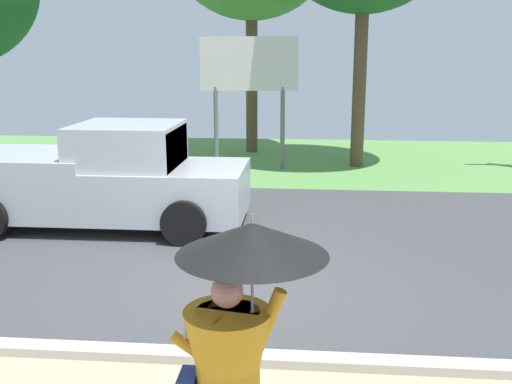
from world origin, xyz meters
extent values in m
cube|color=#424244|center=(0.00, 2.00, -0.05)|extent=(40.00, 8.00, 0.10)
cube|color=#5D964A|center=(0.00, 10.00, -0.05)|extent=(40.00, 8.00, 0.10)
cube|color=#B2AD9E|center=(0.00, -2.00, 0.05)|extent=(40.00, 0.24, 0.10)
cylinder|color=orange|center=(0.50, -3.92, 1.12)|extent=(0.44, 0.44, 0.65)
sphere|color=tan|center=(0.50, -3.92, 1.59)|extent=(0.22, 0.22, 0.22)
cylinder|color=orange|center=(0.78, -3.92, 1.40)|extent=(0.24, 0.09, 0.45)
cylinder|color=orange|center=(0.24, -3.90, 1.16)|extent=(0.29, 0.08, 0.24)
cylinder|color=gray|center=(0.67, -3.92, 1.62)|extent=(0.02, 0.02, 0.75)
cone|color=black|center=(0.67, -3.92, 1.96)|extent=(1.01, 1.01, 0.22)
cylinder|color=gray|center=(0.67, -3.92, 2.08)|extent=(0.02, 0.02, 0.10)
cube|color=#B7B7BC|center=(0.20, -3.87, 1.25)|extent=(0.02, 0.11, 0.16)
cube|color=#ADB2BA|center=(-2.71, 2.74, 0.68)|extent=(5.20, 2.00, 0.90)
cube|color=#ADB2BA|center=(-2.21, 2.74, 1.43)|extent=(1.80, 1.84, 0.90)
cube|color=#2D3842|center=(-1.36, 2.74, 1.43)|extent=(0.10, 1.70, 0.77)
cube|color=#ADB2BA|center=(-4.01, 2.74, 1.23)|extent=(2.40, 2.00, 0.20)
cylinder|color=black|center=(-1.01, 3.74, 0.38)|extent=(0.76, 0.28, 0.76)
cylinder|color=black|center=(-1.01, 1.74, 0.38)|extent=(0.76, 0.28, 0.76)
cylinder|color=black|center=(-4.41, 3.74, 0.38)|extent=(0.76, 0.28, 0.76)
cylinder|color=slate|center=(-1.50, 8.41, 1.10)|extent=(0.12, 0.12, 2.20)
cylinder|color=slate|center=(0.30, 8.41, 1.10)|extent=(0.12, 0.12, 2.20)
cube|color=silver|center=(-0.60, 8.41, 2.80)|extent=(2.60, 0.10, 1.40)
cylinder|color=brown|center=(2.34, 9.04, 2.36)|extent=(0.36, 0.36, 4.72)
cylinder|color=brown|center=(-0.80, 11.17, 2.35)|extent=(0.36, 0.36, 4.70)
camera|label=1|loc=(1.02, -7.58, 3.15)|focal=41.95mm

